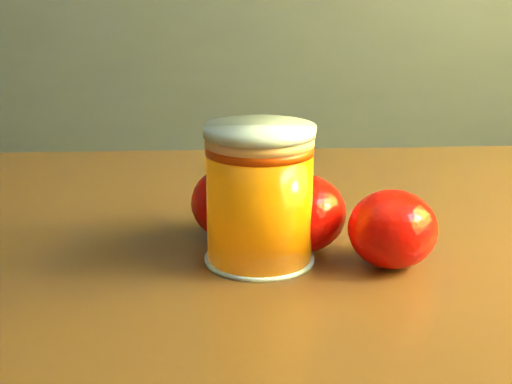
# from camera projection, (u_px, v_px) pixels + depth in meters

# --- Properties ---
(kitchen_counter) EXTENTS (3.15, 0.60, 0.90)m
(kitchen_counter) POSITION_uv_depth(u_px,v_px,m) (43.00, 137.00, 2.00)
(kitchen_counter) COLOR #55565B
(kitchen_counter) RESTS_ON ground
(table) EXTENTS (1.00, 0.77, 0.68)m
(table) POSITION_uv_depth(u_px,v_px,m) (368.00, 332.00, 0.62)
(table) COLOR brown
(table) RESTS_ON ground
(juice_glass) EXTENTS (0.08, 0.08, 0.10)m
(juice_glass) POSITION_uv_depth(u_px,v_px,m) (260.00, 196.00, 0.53)
(juice_glass) COLOR #E06704
(juice_glass) RESTS_ON table
(orange_front) EXTENTS (0.07, 0.07, 0.06)m
(orange_front) POSITION_uv_depth(u_px,v_px,m) (232.00, 203.00, 0.59)
(orange_front) COLOR red
(orange_front) RESTS_ON table
(orange_back) EXTENTS (0.07, 0.07, 0.06)m
(orange_back) POSITION_uv_depth(u_px,v_px,m) (392.00, 229.00, 0.53)
(orange_back) COLOR red
(orange_back) RESTS_ON table
(orange_extra) EXTENTS (0.08, 0.08, 0.06)m
(orange_extra) POSITION_uv_depth(u_px,v_px,m) (302.00, 213.00, 0.56)
(orange_extra) COLOR red
(orange_extra) RESTS_ON table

